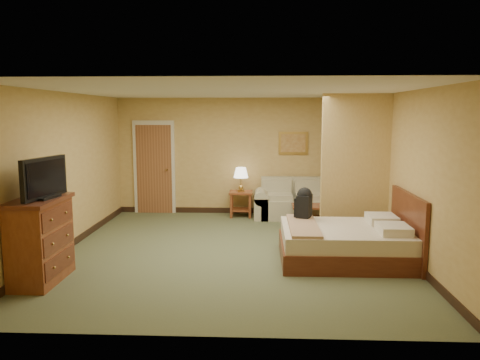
# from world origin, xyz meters

# --- Properties ---
(floor) EXTENTS (6.00, 6.00, 0.00)m
(floor) POSITION_xyz_m (0.00, 0.00, 0.00)
(floor) COLOR #515939
(floor) RESTS_ON ground
(ceiling) EXTENTS (6.00, 6.00, 0.00)m
(ceiling) POSITION_xyz_m (0.00, 0.00, 2.60)
(ceiling) COLOR white
(ceiling) RESTS_ON back_wall
(back_wall) EXTENTS (5.50, 0.02, 2.60)m
(back_wall) POSITION_xyz_m (0.00, 3.00, 1.30)
(back_wall) COLOR tan
(back_wall) RESTS_ON floor
(left_wall) EXTENTS (0.02, 6.00, 2.60)m
(left_wall) POSITION_xyz_m (-2.75, 0.00, 1.30)
(left_wall) COLOR tan
(left_wall) RESTS_ON floor
(right_wall) EXTENTS (0.02, 6.00, 2.60)m
(right_wall) POSITION_xyz_m (2.75, 0.00, 1.30)
(right_wall) COLOR tan
(right_wall) RESTS_ON floor
(partition) EXTENTS (1.20, 0.15, 2.60)m
(partition) POSITION_xyz_m (2.15, 0.93, 1.30)
(partition) COLOR tan
(partition) RESTS_ON floor
(door) EXTENTS (0.94, 0.16, 2.10)m
(door) POSITION_xyz_m (-1.95, 2.96, 1.03)
(door) COLOR beige
(door) RESTS_ON floor
(baseboard) EXTENTS (5.50, 0.02, 0.12)m
(baseboard) POSITION_xyz_m (0.00, 2.99, 0.06)
(baseboard) COLOR black
(baseboard) RESTS_ON floor
(loveseat) EXTENTS (1.71, 0.79, 0.86)m
(loveseat) POSITION_xyz_m (1.18, 2.57, 0.28)
(loveseat) COLOR tan
(loveseat) RESTS_ON floor
(side_table) EXTENTS (0.51, 0.51, 0.56)m
(side_table) POSITION_xyz_m (0.03, 2.65, 0.37)
(side_table) COLOR maroon
(side_table) RESTS_ON floor
(table_lamp) EXTENTS (0.32, 0.32, 0.53)m
(table_lamp) POSITION_xyz_m (0.03, 2.65, 0.96)
(table_lamp) COLOR #B28F41
(table_lamp) RESTS_ON side_table
(coffee_table) EXTENTS (0.65, 0.65, 0.41)m
(coffee_table) POSITION_xyz_m (1.43, 1.92, 0.30)
(coffee_table) COLOR maroon
(coffee_table) RESTS_ON floor
(wall_picture) EXTENTS (0.65, 0.04, 0.50)m
(wall_picture) POSITION_xyz_m (1.18, 2.97, 1.60)
(wall_picture) COLOR #B78E3F
(wall_picture) RESTS_ON back_wall
(dresser) EXTENTS (0.56, 1.07, 1.14)m
(dresser) POSITION_xyz_m (-2.48, -1.52, 0.58)
(dresser) COLOR maroon
(dresser) RESTS_ON floor
(tv) EXTENTS (0.29, 0.89, 0.55)m
(tv) POSITION_xyz_m (-2.38, -1.52, 1.40)
(tv) COLOR black
(tv) RESTS_ON dresser
(bed) EXTENTS (1.96, 1.64, 1.06)m
(bed) POSITION_xyz_m (1.82, -0.41, 0.29)
(bed) COLOR #4E1F12
(bed) RESTS_ON floor
(backpack) EXTENTS (0.29, 0.36, 0.53)m
(backpack) POSITION_xyz_m (1.18, 0.10, 0.80)
(backpack) COLOR black
(backpack) RESTS_ON bed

